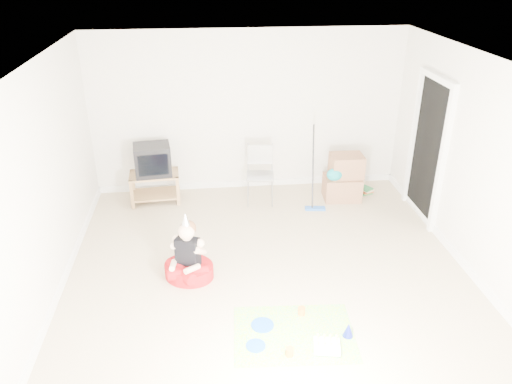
{
  "coord_description": "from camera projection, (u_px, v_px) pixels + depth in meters",
  "views": [
    {
      "loc": [
        -0.7,
        -5.2,
        3.65
      ],
      "look_at": [
        -0.1,
        0.4,
        0.9
      ],
      "focal_mm": 35.0,
      "sensor_mm": 36.0,
      "label": 1
    }
  ],
  "objects": [
    {
      "name": "ground",
      "position": [
        267.0,
        269.0,
        6.32
      ],
      "size": [
        5.0,
        5.0,
        0.0
      ],
      "primitive_type": "plane",
      "color": "#C9B390",
      "rests_on": "ground"
    },
    {
      "name": "blue_plate_near",
      "position": [
        262.0,
        325.0,
        5.36
      ],
      "size": [
        0.32,
        0.32,
        0.01
      ],
      "primitive_type": "cylinder",
      "rotation": [
        0.0,
        0.0,
        -0.36
      ],
      "color": "blue",
      "rests_on": "party_mat"
    },
    {
      "name": "orange_cup_far",
      "position": [
        290.0,
        352.0,
        4.95
      ],
      "size": [
        0.09,
        0.09,
        0.09
      ],
      "primitive_type": "cylinder",
      "rotation": [
        0.0,
        0.0,
        0.07
      ],
      "color": "orange",
      "rests_on": "party_mat"
    },
    {
      "name": "tv_stand",
      "position": [
        155.0,
        185.0,
        7.91
      ],
      "size": [
        0.79,
        0.52,
        0.48
      ],
      "color": "#A07748",
      "rests_on": "ground"
    },
    {
      "name": "orange_cup_near",
      "position": [
        302.0,
        311.0,
        5.51
      ],
      "size": [
        0.1,
        0.1,
        0.09
      ],
      "primitive_type": "cylinder",
      "rotation": [
        0.0,
        0.0,
        -0.38
      ],
      "color": "orange",
      "rests_on": "party_mat"
    },
    {
      "name": "cardboard_boxes",
      "position": [
        343.0,
        178.0,
        7.97
      ],
      "size": [
        0.61,
        0.48,
        0.74
      ],
      "color": "#946648",
      "rests_on": "ground"
    },
    {
      "name": "blue_plate_far",
      "position": [
        256.0,
        346.0,
        5.08
      ],
      "size": [
        0.22,
        0.22,
        0.01
      ],
      "primitive_type": "cylinder",
      "rotation": [
        0.0,
        0.0,
        0.1
      ],
      "color": "blue",
      "rests_on": "party_mat"
    },
    {
      "name": "book_pile",
      "position": [
        365.0,
        189.0,
        8.29
      ],
      "size": [
        0.25,
        0.29,
        0.11
      ],
      "color": "#236936",
      "rests_on": "ground"
    },
    {
      "name": "doorway_recess",
      "position": [
        428.0,
        152.0,
        7.18
      ],
      "size": [
        0.02,
        0.9,
        2.05
      ],
      "primitive_type": "cube",
      "color": "black",
      "rests_on": "ground"
    },
    {
      "name": "birthday_cake",
      "position": [
        327.0,
        347.0,
        5.03
      ],
      "size": [
        0.3,
        0.26,
        0.14
      ],
      "color": "white",
      "rests_on": "party_mat"
    },
    {
      "name": "blue_party_hat",
      "position": [
        348.0,
        330.0,
        5.18
      ],
      "size": [
        0.15,
        0.15,
        0.16
      ],
      "primitive_type": "cone",
      "rotation": [
        0.0,
        0.0,
        -0.4
      ],
      "color": "#1A24B7",
      "rests_on": "party_mat"
    },
    {
      "name": "crt_tv",
      "position": [
        153.0,
        160.0,
        7.72
      ],
      "size": [
        0.6,
        0.52,
        0.47
      ],
      "primitive_type": "cube",
      "rotation": [
        0.0,
        0.0,
        0.12
      ],
      "color": "black",
      "rests_on": "tv_stand"
    },
    {
      "name": "seated_woman",
      "position": [
        189.0,
        263.0,
        6.1
      ],
      "size": [
        0.81,
        0.81,
        0.88
      ],
      "color": "#B21015",
      "rests_on": "ground"
    },
    {
      "name": "party_mat",
      "position": [
        294.0,
        334.0,
        5.25
      ],
      "size": [
        1.32,
        0.99,
        0.01
      ],
      "primitive_type": "cube",
      "rotation": [
        0.0,
        0.0,
        -0.06
      ],
      "color": "#FA348B",
      "rests_on": "ground"
    },
    {
      "name": "folding_chair",
      "position": [
        260.0,
        176.0,
        7.81
      ],
      "size": [
        0.46,
        0.45,
        0.93
      ],
      "color": "#9A9A9F",
      "rests_on": "ground"
    },
    {
      "name": "floor_mop",
      "position": [
        316.0,
        194.0,
        7.65
      ],
      "size": [
        0.32,
        0.42,
        1.26
      ],
      "color": "blue",
      "rests_on": "ground"
    }
  ]
}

